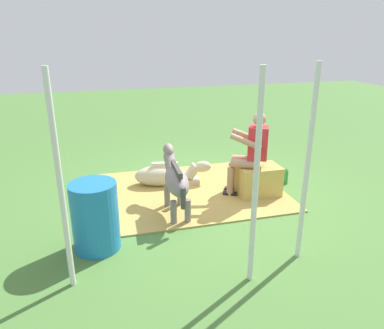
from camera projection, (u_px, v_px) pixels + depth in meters
ground_plane at (207, 193)px, 6.17m from camera, size 24.00×24.00×0.00m
hay_patch at (191, 191)px, 6.21m from camera, size 3.00×2.35×0.02m
hay_bale at (258, 181)px, 6.01m from camera, size 0.67×0.45×0.50m
person_seated at (250, 150)px, 5.84m from camera, size 0.72×0.59×1.38m
pony_standing at (176, 179)px, 5.35m from camera, size 0.35×1.35×0.89m
pony_lying at (166, 175)px, 6.43m from camera, size 1.36×0.54×0.42m
soda_bottle at (286, 176)px, 6.49m from camera, size 0.07×0.07×0.30m
water_barrel at (95, 216)px, 4.48m from camera, size 0.57×0.57×0.87m
tent_pole_left at (307, 167)px, 4.07m from camera, size 0.06×0.06×2.27m
tent_pole_right at (61, 187)px, 3.57m from camera, size 0.06×0.06×2.27m
tent_pole_mid at (256, 183)px, 3.66m from camera, size 0.06×0.06×2.27m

